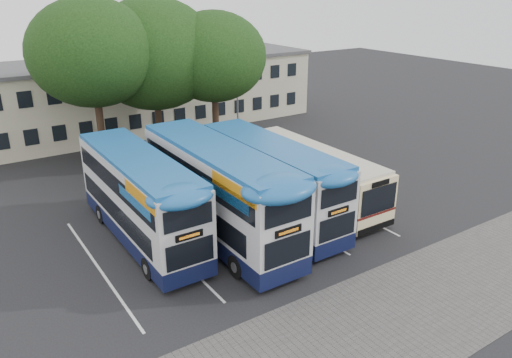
{
  "coord_description": "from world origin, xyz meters",
  "views": [
    {
      "loc": [
        -15.69,
        -15.53,
        12.24
      ],
      "look_at": [
        -2.07,
        5.0,
        2.56
      ],
      "focal_mm": 35.0,
      "sensor_mm": 36.0,
      "label": 1
    }
  ],
  "objects_px": {
    "tree_mid": "(154,54)",
    "tree_right": "(214,57)",
    "tree_left": "(92,53)",
    "bus_single": "(309,172)",
    "bus_dd_right": "(270,178)",
    "bus_dd_left": "(140,195)",
    "bus_dd_mid": "(218,188)",
    "lamp_post": "(237,76)"
  },
  "relations": [
    {
      "from": "tree_left",
      "to": "bus_dd_right",
      "type": "bearing_deg",
      "value": -68.75
    },
    {
      "from": "tree_left",
      "to": "bus_dd_right",
      "type": "relative_size",
      "value": 1.08
    },
    {
      "from": "lamp_post",
      "to": "tree_left",
      "type": "xyz_separation_m",
      "value": [
        -12.27,
        -2.0,
        2.96
      ]
    },
    {
      "from": "bus_dd_right",
      "to": "bus_single",
      "type": "xyz_separation_m",
      "value": [
        3.43,
        0.87,
        -0.61
      ]
    },
    {
      "from": "bus_dd_mid",
      "to": "bus_dd_right",
      "type": "height_order",
      "value": "bus_dd_mid"
    },
    {
      "from": "lamp_post",
      "to": "bus_dd_right",
      "type": "bearing_deg",
      "value": -115.53
    },
    {
      "from": "bus_dd_left",
      "to": "bus_single",
      "type": "relative_size",
      "value": 1.0
    },
    {
      "from": "lamp_post",
      "to": "bus_dd_right",
      "type": "relative_size",
      "value": 0.85
    },
    {
      "from": "tree_left",
      "to": "bus_dd_mid",
      "type": "height_order",
      "value": "tree_left"
    },
    {
      "from": "bus_dd_mid",
      "to": "bus_single",
      "type": "height_order",
      "value": "bus_dd_mid"
    },
    {
      "from": "tree_mid",
      "to": "tree_right",
      "type": "height_order",
      "value": "tree_mid"
    },
    {
      "from": "tree_left",
      "to": "bus_single",
      "type": "bearing_deg",
      "value": -55.09
    },
    {
      "from": "tree_left",
      "to": "tree_right",
      "type": "relative_size",
      "value": 1.1
    },
    {
      "from": "tree_mid",
      "to": "bus_single",
      "type": "xyz_separation_m",
      "value": [
        3.85,
        -13.17,
        -5.67
      ]
    },
    {
      "from": "tree_left",
      "to": "bus_dd_mid",
      "type": "xyz_separation_m",
      "value": [
        1.7,
        -13.23,
        -5.36
      ]
    },
    {
      "from": "tree_mid",
      "to": "bus_dd_mid",
      "type": "bearing_deg",
      "value": -101.7
    },
    {
      "from": "tree_left",
      "to": "bus_single",
      "type": "height_order",
      "value": "tree_left"
    },
    {
      "from": "bus_dd_left",
      "to": "bus_single",
      "type": "bearing_deg",
      "value": -4.27
    },
    {
      "from": "bus_dd_left",
      "to": "bus_dd_right",
      "type": "xyz_separation_m",
      "value": [
        6.77,
        -1.63,
        -0.04
      ]
    },
    {
      "from": "lamp_post",
      "to": "bus_single",
      "type": "relative_size",
      "value": 0.83
    },
    {
      "from": "bus_dd_left",
      "to": "bus_dd_mid",
      "type": "xyz_separation_m",
      "value": [
        3.4,
        -1.81,
        0.18
      ]
    },
    {
      "from": "tree_left",
      "to": "tree_mid",
      "type": "xyz_separation_m",
      "value": [
        4.65,
        0.99,
        -0.53
      ]
    },
    {
      "from": "bus_dd_right",
      "to": "bus_single",
      "type": "height_order",
      "value": "bus_dd_right"
    },
    {
      "from": "bus_dd_mid",
      "to": "bus_dd_right",
      "type": "xyz_separation_m",
      "value": [
        3.37,
        0.18,
        -0.23
      ]
    },
    {
      "from": "tree_mid",
      "to": "bus_dd_right",
      "type": "distance_m",
      "value": 14.93
    },
    {
      "from": "lamp_post",
      "to": "bus_dd_left",
      "type": "height_order",
      "value": "lamp_post"
    },
    {
      "from": "lamp_post",
      "to": "tree_left",
      "type": "height_order",
      "value": "tree_left"
    },
    {
      "from": "bus_single",
      "to": "tree_left",
      "type": "bearing_deg",
      "value": 124.91
    },
    {
      "from": "bus_single",
      "to": "bus_dd_right",
      "type": "bearing_deg",
      "value": -165.81
    },
    {
      "from": "tree_mid",
      "to": "tree_left",
      "type": "bearing_deg",
      "value": -167.99
    },
    {
      "from": "tree_right",
      "to": "bus_dd_left",
      "type": "bearing_deg",
      "value": -134.25
    },
    {
      "from": "tree_right",
      "to": "tree_mid",
      "type": "bearing_deg",
      "value": 151.49
    },
    {
      "from": "lamp_post",
      "to": "bus_dd_mid",
      "type": "distance_m",
      "value": 18.69
    },
    {
      "from": "tree_right",
      "to": "bus_dd_left",
      "type": "xyz_separation_m",
      "value": [
        -10.1,
        -10.37,
        -4.78
      ]
    },
    {
      "from": "bus_dd_right",
      "to": "lamp_post",
      "type": "bearing_deg",
      "value": 64.47
    },
    {
      "from": "lamp_post",
      "to": "tree_right",
      "type": "xyz_separation_m",
      "value": [
        -3.86,
        -3.06,
        2.19
      ]
    },
    {
      "from": "tree_left",
      "to": "bus_dd_right",
      "type": "height_order",
      "value": "tree_left"
    },
    {
      "from": "lamp_post",
      "to": "bus_dd_mid",
      "type": "bearing_deg",
      "value": -124.73
    },
    {
      "from": "bus_single",
      "to": "tree_mid",
      "type": "bearing_deg",
      "value": 106.31
    },
    {
      "from": "tree_right",
      "to": "bus_single",
      "type": "relative_size",
      "value": 0.97
    },
    {
      "from": "lamp_post",
      "to": "bus_dd_mid",
      "type": "height_order",
      "value": "lamp_post"
    },
    {
      "from": "bus_dd_right",
      "to": "bus_dd_left",
      "type": "bearing_deg",
      "value": 166.47
    }
  ]
}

